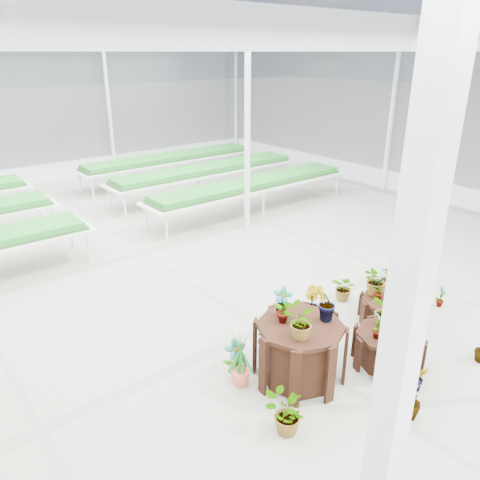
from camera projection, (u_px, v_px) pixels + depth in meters
ground_plane at (262, 339)px, 7.35m from camera, size 24.00×24.00×0.00m
greenhouse_shell at (264, 202)px, 6.51m from camera, size 18.00×24.00×4.50m
steel_frame at (264, 202)px, 6.51m from camera, size 18.00×24.00×4.50m
nursery_benches at (83, 205)px, 12.40m from camera, size 16.00×7.00×0.84m
plinth_tall at (299, 351)px, 6.35m from camera, size 1.33×1.33×0.84m
plinth_mid at (388, 349)px, 6.68m from camera, size 1.26×1.26×0.51m
plinth_low at (387, 310)px, 7.78m from camera, size 1.17×1.17×0.41m
nursery_plants at (349, 315)px, 6.98m from camera, size 4.61×2.86×1.36m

